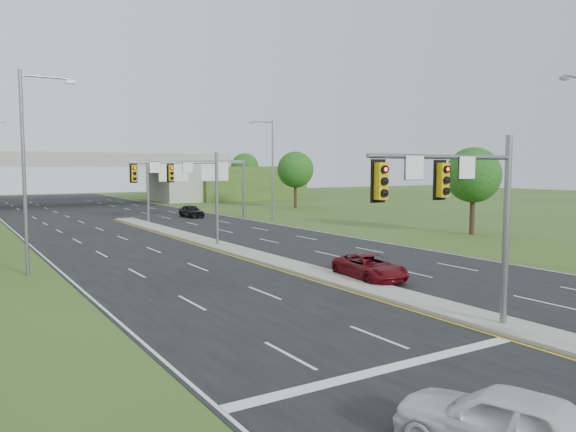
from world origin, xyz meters
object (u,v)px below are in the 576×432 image
(car_white, at_px, (504,423))
(car_far_c, at_px, (191,211))
(overpass, at_px, (70,182))
(sign_gantry, at_px, (197,173))
(signal_mast_near, at_px, (466,201))
(car_far_a, at_px, (370,267))
(signal_mast_far, at_px, (188,183))

(car_white, relative_size, car_far_c, 1.03)
(overpass, xyz_separation_m, car_white, (-7.94, -86.05, -2.78))
(sign_gantry, distance_m, car_far_c, 5.89)
(signal_mast_near, height_order, car_far_a, signal_mast_near)
(signal_mast_near, height_order, overpass, overpass)
(signal_mast_near, xyz_separation_m, car_far_c, (9.76, 48.72, -3.98))
(signal_mast_far, distance_m, sign_gantry, 21.91)
(signal_mast_near, distance_m, signal_mast_far, 25.00)
(car_far_a, bearing_deg, signal_mast_far, 109.47)
(signal_mast_near, distance_m, car_far_c, 49.84)
(car_white, bearing_deg, overpass, -112.90)
(car_white, distance_m, car_far_a, 18.02)
(signal_mast_far, relative_size, car_white, 1.58)
(signal_mast_far, height_order, car_white, signal_mast_far)
(car_white, bearing_deg, signal_mast_near, -151.17)
(signal_mast_near, bearing_deg, signal_mast_far, 90.00)
(car_far_c, bearing_deg, signal_mast_far, -114.20)
(sign_gantry, bearing_deg, car_white, -106.01)
(signal_mast_near, height_order, sign_gantry, signal_mast_near)
(signal_mast_far, distance_m, car_white, 31.74)
(car_white, xyz_separation_m, car_far_c, (15.44, 54.69, -0.02))
(car_far_a, relative_size, car_far_c, 1.11)
(signal_mast_near, xyz_separation_m, car_white, (-5.68, -5.98, -3.95))
(signal_mast_near, bearing_deg, sign_gantry, 78.75)
(signal_mast_near, distance_m, overpass, 80.11)
(signal_mast_near, relative_size, sign_gantry, 0.60)
(signal_mast_far, bearing_deg, sign_gantry, 65.89)
(car_white, height_order, car_far_c, car_white)
(signal_mast_near, xyz_separation_m, car_far_a, (3.76, 9.37, -4.05))
(car_far_c, bearing_deg, overpass, 101.61)
(car_far_a, bearing_deg, car_far_c, 87.26)
(signal_mast_far, height_order, car_far_c, signal_mast_far)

